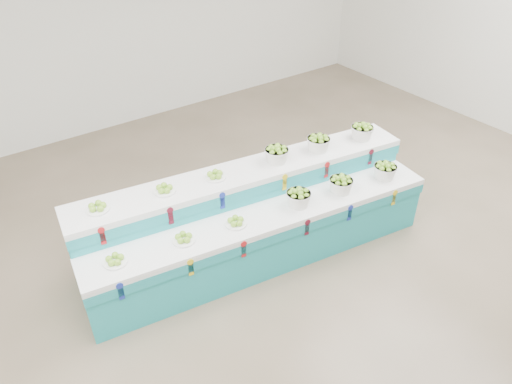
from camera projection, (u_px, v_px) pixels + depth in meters
The scene contains 15 objects.
ground at pixel (322, 274), 5.65m from camera, with size 10.00×10.00×0.00m, color brown.
back_wall at pixel (121, 6), 7.86m from camera, with size 10.00×10.00×0.00m, color silver.
display_stand at pixel (256, 217), 5.71m from camera, with size 4.14×1.06×1.02m, color teal, non-canonical shape.
plate_lower_left at pixel (115, 260), 4.73m from camera, with size 0.24×0.24×0.09m, color white.
plate_lower_mid at pixel (184, 238), 5.00m from camera, with size 0.24×0.24×0.09m, color white.
plate_lower_right at pixel (236, 221), 5.23m from camera, with size 0.24×0.24×0.09m, color white.
basket_lower_left at pixel (298, 197), 5.50m from camera, with size 0.28×0.28×0.21m, color silver, non-canonical shape.
basket_lower_mid at pixel (341, 184), 5.72m from camera, with size 0.28×0.28×0.21m, color silver, non-canonical shape.
basket_lower_right at pixel (385, 170), 5.97m from camera, with size 0.28×0.28×0.21m, color silver, non-canonical shape.
plate_upper_left at pixel (97, 207), 4.94m from camera, with size 0.24×0.24×0.09m, color white.
plate_upper_mid at pixel (164, 189), 5.21m from camera, with size 0.24×0.24×0.09m, color white.
plate_upper_right at pixel (215, 175), 5.43m from camera, with size 0.24×0.24×0.09m, color white.
basket_upper_left at pixel (277, 154), 5.70m from camera, with size 0.28×0.28×0.21m, color silver, non-canonical shape.
basket_upper_mid at pixel (318, 143), 5.92m from camera, with size 0.28×0.28×0.21m, color silver, non-canonical shape.
basket_upper_right at pixel (362, 131), 6.17m from camera, with size 0.28×0.28×0.21m, color silver, non-canonical shape.
Camera 1 is at (-3.02, -2.90, 3.99)m, focal length 34.37 mm.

